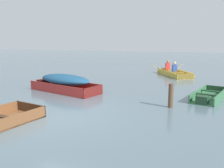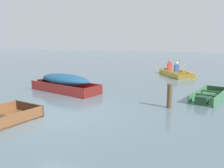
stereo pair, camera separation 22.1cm
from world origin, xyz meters
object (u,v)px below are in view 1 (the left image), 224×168
mooring_post (171,96)px  skiff_red_mid_moored (64,81)px  skiff_green_near_moored (209,96)px  rowboat_yellow_with_crew (173,72)px

mooring_post → skiff_red_mid_moored: bearing=166.9°
skiff_red_mid_moored → mooring_post: bearing=-13.1°
skiff_red_mid_moored → skiff_green_near_moored: bearing=5.6°
skiff_red_mid_moored → rowboat_yellow_with_crew: 7.95m
skiff_green_near_moored → rowboat_yellow_with_crew: size_ratio=0.81×
rowboat_yellow_with_crew → mooring_post: 8.01m
mooring_post → skiff_green_near_moored: bearing=53.5°
skiff_green_near_moored → mooring_post: size_ratio=3.20×
skiff_green_near_moored → mooring_post: mooring_post is taller
rowboat_yellow_with_crew → mooring_post: size_ratio=3.98×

